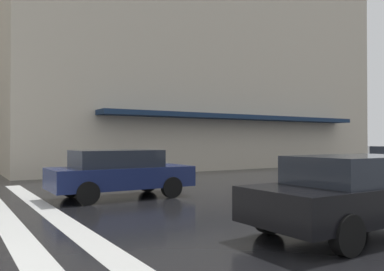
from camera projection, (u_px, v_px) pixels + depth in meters
haussmann_block_corner at (172, 20)px, 29.78m from camera, size 17.17×24.21×22.04m
car_navy at (120, 172)px, 11.66m from camera, size 1.85×4.10×1.41m
car_black at (354, 192)px, 7.15m from camera, size 1.85×4.10×1.41m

